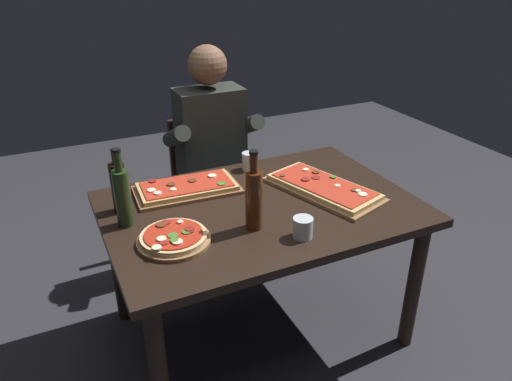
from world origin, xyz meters
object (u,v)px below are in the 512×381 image
at_px(tumbler_near_camera, 303,228).
at_px(diner_chair, 208,180).
at_px(pizza_rectangular_left, 323,188).
at_px(seated_diner, 214,149).
at_px(pizza_rectangular_front, 187,188).
at_px(wine_bottle_dark, 119,186).
at_px(dining_table, 261,223).
at_px(vinegar_bottle_green, 123,196).
at_px(tumbler_far_side, 249,161).
at_px(oil_bottle_amber, 254,198).
at_px(pizza_round_far, 174,238).

distance_m(tumbler_near_camera, diner_chair, 1.21).
bearing_deg(pizza_rectangular_left, seated_diner, 110.84).
distance_m(pizza_rectangular_front, wine_bottle_dark, 0.34).
relative_size(pizza_rectangular_front, pizza_rectangular_left, 0.81).
height_order(pizza_rectangular_left, wine_bottle_dark, wine_bottle_dark).
bearing_deg(dining_table, pizza_rectangular_left, -1.03).
bearing_deg(vinegar_bottle_green, pizza_rectangular_left, -5.58).
bearing_deg(seated_diner, diner_chair, 90.00).
height_order(dining_table, tumbler_far_side, tumbler_far_side).
xyz_separation_m(dining_table, seated_diner, (0.05, 0.74, 0.10)).
height_order(dining_table, oil_bottle_amber, oil_bottle_amber).
height_order(oil_bottle_amber, seated_diner, seated_diner).
relative_size(wine_bottle_dark, tumbler_near_camera, 3.46).
bearing_deg(dining_table, tumbler_far_side, 72.91).
xyz_separation_m(dining_table, wine_bottle_dark, (-0.59, 0.22, 0.22)).
height_order(dining_table, vinegar_bottle_green, vinegar_bottle_green).
bearing_deg(vinegar_bottle_green, oil_bottle_amber, -28.03).
height_order(wine_bottle_dark, diner_chair, wine_bottle_dark).
bearing_deg(pizza_rectangular_left, vinegar_bottle_green, 174.42).
height_order(vinegar_bottle_green, diner_chair, vinegar_bottle_green).
relative_size(wine_bottle_dark, diner_chair, 0.34).
bearing_deg(dining_table, wine_bottle_dark, 159.64).
xyz_separation_m(wine_bottle_dark, seated_diner, (0.64, 0.52, -0.12)).
height_order(pizza_round_far, oil_bottle_amber, oil_bottle_amber).
distance_m(pizza_round_far, seated_diner, 1.01).
distance_m(tumbler_near_camera, seated_diner, 1.06).
xyz_separation_m(pizza_round_far, vinegar_bottle_green, (-0.14, 0.22, 0.12)).
distance_m(dining_table, tumbler_far_side, 0.43).
xyz_separation_m(wine_bottle_dark, vinegar_bottle_green, (-0.01, -0.13, 0.02)).
xyz_separation_m(tumbler_near_camera, seated_diner, (0.02, 1.06, -0.04)).
bearing_deg(tumbler_near_camera, pizza_rectangular_front, 116.38).
bearing_deg(tumbler_far_side, pizza_round_far, -137.41).
distance_m(wine_bottle_dark, oil_bottle_amber, 0.61).
height_order(pizza_rectangular_left, oil_bottle_amber, oil_bottle_amber).
height_order(dining_table, pizza_round_far, pizza_round_far).
bearing_deg(oil_bottle_amber, tumbler_near_camera, -45.48).
relative_size(wine_bottle_dark, seated_diner, 0.22).
relative_size(pizza_rectangular_left, oil_bottle_amber, 1.82).
distance_m(pizza_rectangular_left, wine_bottle_dark, 0.95).
bearing_deg(diner_chair, pizza_round_far, -116.80).
bearing_deg(pizza_round_far, diner_chair, 63.20).
bearing_deg(oil_bottle_amber, wine_bottle_dark, 140.52).
xyz_separation_m(dining_table, pizza_rectangular_front, (-0.26, 0.27, 0.12)).
xyz_separation_m(pizza_round_far, oil_bottle_amber, (0.34, -0.03, 0.12)).
height_order(dining_table, tumbler_near_camera, tumbler_near_camera).
relative_size(dining_table, oil_bottle_amber, 4.04).
xyz_separation_m(tumbler_far_side, seated_diner, (-0.07, 0.35, -0.04)).
bearing_deg(vinegar_bottle_green, dining_table, -8.10).
distance_m(tumbler_near_camera, tumbler_far_side, 0.71).
bearing_deg(pizza_round_far, vinegar_bottle_green, 122.69).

